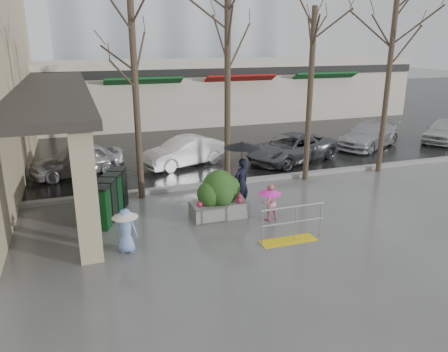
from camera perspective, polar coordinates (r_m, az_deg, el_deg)
ground at (r=12.89m, az=0.73°, el=-7.10°), size 120.00×120.00×0.00m
street_asphalt at (r=33.70m, az=-12.14°, el=7.94°), size 120.00×36.00×0.01m
curb at (r=16.42m, az=-3.99°, el=-1.35°), size 120.00×0.30×0.15m
canopy_slab at (r=19.12m, az=-21.85°, el=11.05°), size 2.80×18.00×0.25m
pillar_front at (r=11.13m, az=-17.59°, el=-2.30°), size 0.55×0.55×3.50m
pillar_back at (r=17.41m, az=-18.42°, el=4.60°), size 0.55×0.55×3.50m
storefront_row at (r=29.79m, az=-7.47°, el=10.88°), size 34.00×6.74×4.00m
handrail at (r=12.25m, az=8.71°, el=-6.76°), size 1.90×0.50×1.03m
tree_west at (r=14.76m, az=-11.80°, el=16.05°), size 3.20×3.20×6.80m
tree_midwest at (r=15.52m, az=0.47°, el=17.00°), size 3.20×3.20×7.00m
tree_mideast at (r=16.92m, az=11.47°, el=15.45°), size 3.20×3.20×6.50m
tree_east at (r=18.91m, az=21.17°, el=16.43°), size 3.20×3.20×7.20m
woman at (r=14.32m, az=2.32°, el=1.15°), size 1.21×1.21×2.23m
child_pink at (r=13.45m, az=5.95°, el=-3.06°), size 0.71×0.71×1.14m
child_blue at (r=11.68m, az=-12.72°, el=-6.45°), size 0.69×0.69×1.20m
planter at (r=13.60m, az=-0.65°, el=-2.44°), size 1.75×1.03×1.52m
news_boxes at (r=14.08m, az=-14.68°, el=-2.65°), size 1.36×2.36×1.30m
car_a at (r=18.86m, az=-18.66°, el=2.01°), size 3.97×2.48×1.26m
car_b at (r=19.24m, az=-5.19°, el=3.17°), size 4.05×2.51×1.26m
car_c at (r=20.09m, az=8.76°, el=3.65°), size 4.98×3.55×1.26m
car_d at (r=23.75m, az=18.41°, el=5.09°), size 4.67×3.57×1.26m
car_e at (r=26.50m, az=26.73°, el=5.32°), size 3.92×3.25×1.26m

